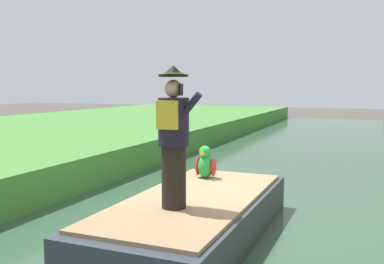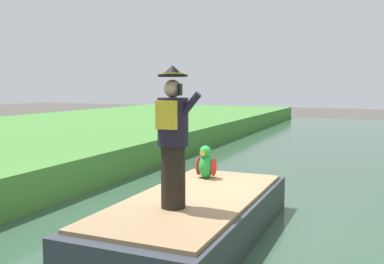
{
  "view_description": "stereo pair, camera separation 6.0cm",
  "coord_description": "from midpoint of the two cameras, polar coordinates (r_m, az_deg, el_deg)",
  "views": [
    {
      "loc": [
        2.31,
        -6.34,
        2.3
      ],
      "look_at": [
        -0.17,
        -0.39,
        1.61
      ],
      "focal_mm": 40.43,
      "sensor_mm": 36.0,
      "label": 1
    },
    {
      "loc": [
        2.37,
        -6.32,
        2.3
      ],
      "look_at": [
        -0.17,
        -0.39,
        1.61
      ],
      "focal_mm": 40.43,
      "sensor_mm": 36.0,
      "label": 2
    }
  ],
  "objects": [
    {
      "name": "canal_water",
      "position": [
        7.12,
        2.78,
        -12.33
      ],
      "size": [
        6.14,
        48.0,
        0.1
      ],
      "primitive_type": "cube",
      "color": "#33513D",
      "rests_on": "ground"
    },
    {
      "name": "ground_plane",
      "position": [
        7.13,
        2.78,
        -12.71
      ],
      "size": [
        80.0,
        80.0,
        0.0
      ],
      "primitive_type": "plane",
      "color": "#4C4742"
    },
    {
      "name": "boat",
      "position": [
        6.39,
        0.57,
        -11.19
      ],
      "size": [
        1.8,
        4.2,
        0.61
      ],
      "color": "#333842",
      "rests_on": "canal_water"
    },
    {
      "name": "person_pirate",
      "position": [
        5.57,
        -2.2,
        -0.75
      ],
      "size": [
        0.61,
        0.42,
        1.85
      ],
      "rotation": [
        0.0,
        0.0,
        0.2
      ],
      "color": "black",
      "rests_on": "boat"
    },
    {
      "name": "parrot_plush",
      "position": [
        7.48,
        2.09,
        -4.25
      ],
      "size": [
        0.36,
        0.35,
        0.57
      ],
      "color": "green",
      "rests_on": "boat"
    }
  ]
}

